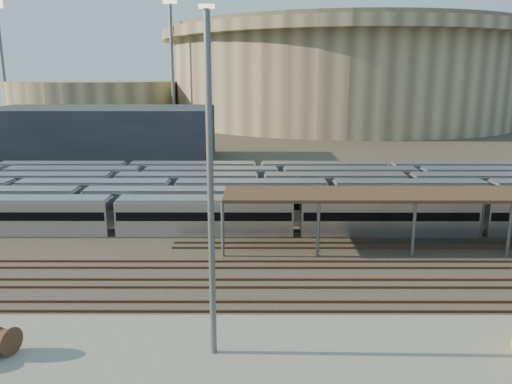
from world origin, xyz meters
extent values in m
plane|color=#383026|center=(0.00, 0.00, 0.00)|extent=(420.00, 420.00, 0.00)
cube|color=gray|center=(-5.00, -15.00, 0.10)|extent=(50.00, 9.00, 0.20)
cube|color=#A9A9AD|center=(-0.86, 8.00, 1.80)|extent=(112.00, 2.90, 3.60)
cube|color=#A9A9AD|center=(-5.65, 12.20, 1.80)|extent=(112.00, 2.90, 3.60)
cube|color=#A9A9AD|center=(3.80, 16.40, 1.80)|extent=(112.00, 2.90, 3.60)
cube|color=#A9A9AD|center=(-4.43, 20.60, 1.80)|extent=(112.00, 2.90, 3.60)
cube|color=#A9A9AD|center=(-1.75, 24.80, 1.80)|extent=(112.00, 2.90, 3.60)
cube|color=#A9A9AD|center=(-4.77, 29.00, 1.80)|extent=(112.00, 2.90, 3.60)
cylinder|color=slate|center=(-8.00, 1.30, 2.50)|extent=(0.30, 0.30, 5.00)
cylinder|color=slate|center=(-8.00, 6.70, 2.50)|extent=(0.30, 0.30, 5.00)
cylinder|color=slate|center=(0.57, 1.30, 2.50)|extent=(0.30, 0.30, 5.00)
cylinder|color=slate|center=(0.57, 6.70, 2.50)|extent=(0.30, 0.30, 5.00)
cylinder|color=slate|center=(9.14, 1.30, 2.50)|extent=(0.30, 0.30, 5.00)
cylinder|color=slate|center=(9.14, 6.70, 2.50)|extent=(0.30, 0.30, 5.00)
cylinder|color=slate|center=(17.71, 1.30, 2.50)|extent=(0.30, 0.30, 5.00)
cylinder|color=slate|center=(17.71, 6.70, 2.50)|extent=(0.30, 0.30, 5.00)
cube|color=#4C3323|center=(0.00, -1.75, 0.09)|extent=(170.00, 0.12, 0.18)
cube|color=#4C3323|center=(0.00, -0.25, 0.09)|extent=(170.00, 0.12, 0.18)
cube|color=#4C3323|center=(0.00, -5.75, 0.09)|extent=(170.00, 0.12, 0.18)
cube|color=#4C3323|center=(0.00, -4.25, 0.09)|extent=(170.00, 0.12, 0.18)
cube|color=#4C3323|center=(0.00, -9.75, 0.09)|extent=(170.00, 0.12, 0.18)
cube|color=#4C3323|center=(0.00, -8.25, 0.09)|extent=(170.00, 0.12, 0.18)
cylinder|color=tan|center=(25.00, 140.00, 14.00)|extent=(116.00, 116.00, 28.00)
cylinder|color=tan|center=(25.00, 140.00, 29.50)|extent=(124.00, 124.00, 3.00)
cylinder|color=brown|center=(25.00, 140.00, 31.75)|extent=(120.00, 120.00, 1.50)
cylinder|color=tan|center=(-60.00, 130.00, 7.00)|extent=(56.00, 56.00, 14.00)
cube|color=#1E232D|center=(-35.00, 55.00, 5.00)|extent=(42.00, 20.00, 10.00)
cylinder|color=slate|center=(-30.00, 110.00, 18.00)|extent=(1.00, 1.00, 36.00)
cylinder|color=slate|center=(-85.00, 120.00, 18.00)|extent=(1.00, 1.00, 36.00)
cylinder|color=slate|center=(-10.00, 160.00, 18.00)|extent=(1.00, 1.00, 36.00)
cube|color=#FFF2CC|center=(-10.00, 160.00, 37.20)|extent=(4.00, 0.60, 2.40)
cylinder|color=brown|center=(-19.56, -15.46, 1.04)|extent=(1.45, 1.90, 1.68)
cylinder|color=slate|center=(-7.43, -15.17, 9.73)|extent=(0.36, 0.36, 19.06)
cube|color=#FFF2CC|center=(-7.43, -15.17, 19.36)|extent=(0.82, 0.35, 0.20)
camera|label=1|loc=(-4.90, -41.44, 16.03)|focal=35.00mm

